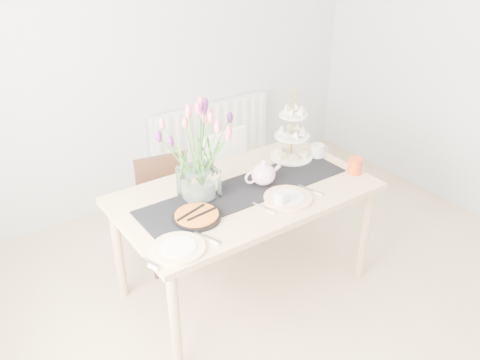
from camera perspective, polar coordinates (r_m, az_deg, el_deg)
room_shell at (r=2.49m, az=13.59°, el=3.40°), size 4.50×4.50×4.50m
radiator at (r=4.67m, az=-3.21°, el=5.03°), size 1.20×0.08×0.60m
dining_table at (r=3.20m, az=0.58°, el=-2.39°), size 1.60×0.90×0.75m
chair_brown at (r=3.68m, az=-8.19°, el=-2.51°), size 0.46×0.46×0.76m
chair_white at (r=3.93m, az=-0.72°, el=0.40°), size 0.43×0.43×0.80m
table_runner at (r=3.16m, az=0.59°, el=-1.14°), size 1.40×0.35×0.01m
tulip_vase at (r=2.92m, az=-4.91°, el=4.79°), size 0.72×0.72×0.62m
cake_stand at (r=3.53m, az=5.84°, el=4.32°), size 0.30×0.30×0.44m
teapot at (r=3.19m, az=2.63°, el=0.65°), size 0.27×0.23×0.16m
cream_jug at (r=3.60m, az=8.66°, el=3.23°), size 0.11×0.11×0.09m
tart_tin at (r=2.89m, az=-4.88°, el=-4.12°), size 0.28×0.28×0.03m
mug_white at (r=3.00m, az=4.56°, el=-2.12°), size 0.09×0.09×0.09m
mug_orange at (r=3.43m, az=12.81°, el=1.59°), size 0.13×0.13×0.11m
plate_left at (r=2.67m, az=-6.96°, el=-7.60°), size 0.37×0.37×0.01m
plate_right at (r=3.09m, az=5.41°, el=-2.02°), size 0.38×0.38×0.02m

